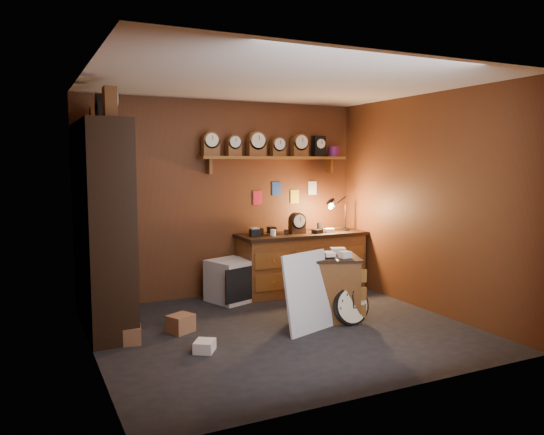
{
  "coord_description": "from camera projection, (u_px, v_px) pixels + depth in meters",
  "views": [
    {
      "loc": [
        -2.59,
        -5.12,
        1.86
      ],
      "look_at": [
        0.04,
        0.35,
        1.22
      ],
      "focal_mm": 35.0,
      "sensor_mm": 36.0,
      "label": 1
    }
  ],
  "objects": [
    {
      "name": "floor",
      "position": [
        283.0,
        330.0,
        5.9
      ],
      "size": [
        4.0,
        4.0,
        0.0
      ],
      "primitive_type": "plane",
      "color": "black",
      "rests_on": "ground"
    },
    {
      "name": "room_shell",
      "position": [
        282.0,
        175.0,
        5.84
      ],
      "size": [
        4.02,
        3.62,
        2.71
      ],
      "color": "#582D15",
      "rests_on": "ground"
    },
    {
      "name": "shelving_unit",
      "position": [
        99.0,
        217.0,
        5.88
      ],
      "size": [
        0.47,
        1.6,
        2.58
      ],
      "color": "black",
      "rests_on": "ground"
    },
    {
      "name": "workbench",
      "position": [
        302.0,
        259.0,
        7.63
      ],
      "size": [
        1.87,
        0.66,
        1.36
      ],
      "color": "brown",
      "rests_on": "ground"
    },
    {
      "name": "low_cabinet",
      "position": [
        331.0,
        285.0,
        6.27
      ],
      "size": [
        0.81,
        0.75,
        0.84
      ],
      "rotation": [
        0.0,
        0.0,
        -0.37
      ],
      "color": "brown",
      "rests_on": "ground"
    },
    {
      "name": "big_round_clock",
      "position": [
        351.0,
        306.0,
        6.08
      ],
      "size": [
        0.45,
        0.15,
        0.45
      ],
      "color": "black",
      "rests_on": "ground"
    },
    {
      "name": "white_panel",
      "position": [
        308.0,
        331.0,
        5.87
      ],
      "size": [
        0.7,
        0.39,
        0.89
      ],
      "primitive_type": "cube",
      "rotation": [
        -0.17,
        0.0,
        0.33
      ],
      "color": "silver",
      "rests_on": "ground"
    },
    {
      "name": "mini_fridge",
      "position": [
        231.0,
        281.0,
        7.09
      ],
      "size": [
        0.68,
        0.7,
        0.56
      ],
      "rotation": [
        0.0,
        0.0,
        0.34
      ],
      "color": "silver",
      "rests_on": "ground"
    },
    {
      "name": "floor_box_a",
      "position": [
        127.0,
        335.0,
        5.45
      ],
      "size": [
        0.33,
        0.29,
        0.18
      ],
      "primitive_type": "cube",
      "rotation": [
        0.0,
        0.0,
        -0.19
      ],
      "color": "#996743",
      "rests_on": "ground"
    },
    {
      "name": "floor_box_b",
      "position": [
        205.0,
        346.0,
        5.22
      ],
      "size": [
        0.27,
        0.29,
        0.11
      ],
      "primitive_type": "cube",
      "rotation": [
        0.0,
        0.0,
        -0.58
      ],
      "color": "white",
      "rests_on": "ground"
    },
    {
      "name": "floor_box_c",
      "position": [
        181.0,
        323.0,
        5.81
      ],
      "size": [
        0.33,
        0.31,
        0.19
      ],
      "primitive_type": "cube",
      "rotation": [
        0.0,
        0.0,
        0.48
      ],
      "color": "#996743",
      "rests_on": "ground"
    }
  ]
}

